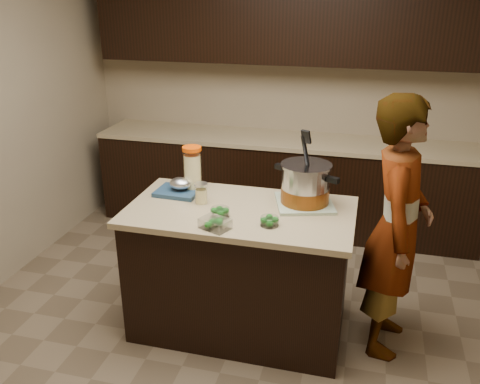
# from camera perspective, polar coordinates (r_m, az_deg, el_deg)

# --- Properties ---
(ground_plane) EXTENTS (4.00, 4.00, 0.00)m
(ground_plane) POSITION_cam_1_polar(r_m,az_deg,el_deg) (3.73, 0.00, -14.68)
(ground_plane) COLOR brown
(ground_plane) RESTS_ON ground
(room_shell) EXTENTS (4.04, 4.04, 2.72)m
(room_shell) POSITION_cam_1_polar(r_m,az_deg,el_deg) (3.03, 0.00, 12.27)
(room_shell) COLOR tan
(room_shell) RESTS_ON ground
(back_cabinets) EXTENTS (3.60, 0.63, 2.33)m
(back_cabinets) POSITION_cam_1_polar(r_m,az_deg,el_deg) (4.86, 5.18, 6.63)
(back_cabinets) COLOR black
(back_cabinets) RESTS_ON ground
(island) EXTENTS (1.46, 0.81, 0.90)m
(island) POSITION_cam_1_polar(r_m,az_deg,el_deg) (3.47, 0.00, -8.70)
(island) COLOR black
(island) RESTS_ON ground
(dish_towel) EXTENTS (0.45, 0.45, 0.02)m
(dish_towel) POSITION_cam_1_polar(r_m,az_deg,el_deg) (3.36, 7.25, -1.24)
(dish_towel) COLOR #6D9363
(dish_towel) RESTS_ON island
(stock_pot) EXTENTS (0.44, 0.44, 0.47)m
(stock_pot) POSITION_cam_1_polar(r_m,az_deg,el_deg) (3.32, 7.34, 0.66)
(stock_pot) COLOR #B7B7BC
(stock_pot) RESTS_ON dish_towel
(lemonade_pitcher) EXTENTS (0.17, 0.17, 0.32)m
(lemonade_pitcher) POSITION_cam_1_polar(r_m,az_deg,el_deg) (3.52, -5.35, 2.36)
(lemonade_pitcher) COLOR #EFDD92
(lemonade_pitcher) RESTS_ON island
(mason_jar) EXTENTS (0.11, 0.11, 0.15)m
(mason_jar) POSITION_cam_1_polar(r_m,az_deg,el_deg) (3.35, -4.38, -0.18)
(mason_jar) COLOR #EFDD92
(mason_jar) RESTS_ON island
(broccoli_tub_left) EXTENTS (0.13, 0.13, 0.06)m
(broccoli_tub_left) POSITION_cam_1_polar(r_m,az_deg,el_deg) (3.16, -2.27, -2.34)
(broccoli_tub_left) COLOR silver
(broccoli_tub_left) RESTS_ON island
(broccoli_tub_right) EXTENTS (0.12, 0.12, 0.05)m
(broccoli_tub_right) POSITION_cam_1_polar(r_m,az_deg,el_deg) (3.05, 3.33, -3.34)
(broccoli_tub_right) COLOR silver
(broccoli_tub_right) RESTS_ON island
(broccoli_tub_rect) EXTENTS (0.20, 0.18, 0.06)m
(broccoli_tub_rect) POSITION_cam_1_polar(r_m,az_deg,el_deg) (3.01, -2.80, -3.62)
(broccoli_tub_rect) COLOR silver
(broccoli_tub_rect) RESTS_ON island
(blue_tray) EXTENTS (0.30, 0.25, 0.11)m
(blue_tray) POSITION_cam_1_polar(r_m,az_deg,el_deg) (3.52, -6.87, 0.38)
(blue_tray) COLOR navy
(blue_tray) RESTS_ON island
(person) EXTENTS (0.46, 0.65, 1.68)m
(person) POSITION_cam_1_polar(r_m,az_deg,el_deg) (3.29, 17.18, -3.96)
(person) COLOR gray
(person) RESTS_ON ground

